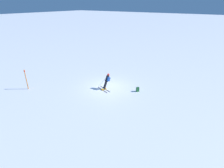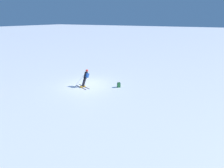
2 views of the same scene
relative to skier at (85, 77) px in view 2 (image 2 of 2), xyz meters
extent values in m
plane|color=white|center=(-0.39, -0.14, -0.99)|extent=(300.00, 300.00, 0.00)
cube|color=black|center=(0.19, -0.09, -0.98)|extent=(0.63, 1.70, 0.01)
cube|color=black|center=(0.53, -0.20, -0.98)|extent=(0.63, 1.70, 0.01)
cube|color=orange|center=(0.19, -0.09, -0.92)|extent=(0.22, 0.31, 0.12)
cube|color=orange|center=(0.53, -0.20, -0.92)|extent=(0.22, 0.31, 0.12)
cylinder|color=black|center=(0.17, -0.08, -0.48)|extent=(0.60, 0.41, 0.86)
cylinder|color=black|center=(-0.08, 0.00, 0.20)|extent=(0.63, 0.49, 0.72)
sphere|color=tan|center=(-0.24, 0.05, 0.61)|extent=(0.36, 0.31, 0.30)
sphere|color=#AD231E|center=(-0.25, 0.05, 0.64)|extent=(0.41, 0.36, 0.35)
cube|color=#194293|center=(-0.02, 0.25, 0.23)|extent=(0.46, 0.30, 0.51)
cylinder|color=#B7B7BC|center=(-0.35, -0.23, -0.45)|extent=(0.16, 0.51, 1.09)
cylinder|color=#B7B7BC|center=(0.45, -0.49, -0.37)|extent=(0.71, 0.78, 1.26)
cube|color=#236633|center=(-1.39, 3.12, -0.77)|extent=(0.37, 0.36, 0.44)
cube|color=#1A4C26|center=(-1.39, 3.12, -0.52)|extent=(0.33, 0.32, 0.06)
camera|label=1|loc=(13.94, 10.44, 7.77)|focal=28.00mm
camera|label=2|loc=(13.53, 10.39, 5.60)|focal=28.00mm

